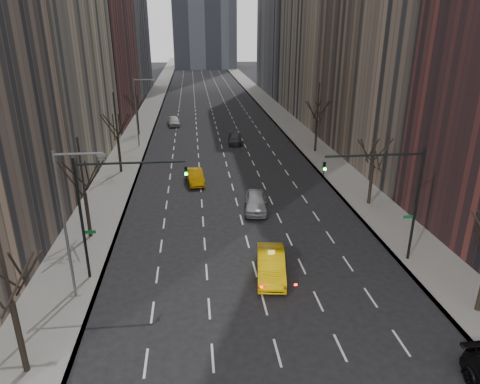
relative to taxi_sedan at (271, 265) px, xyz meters
name	(u,v)px	position (x,y,z in m)	size (l,w,h in m)	color
sidewalk_left	(148,113)	(-13.16, 58.96, -0.75)	(4.50, 320.00, 0.15)	slate
sidewalk_right	(275,110)	(11.34, 58.96, -0.75)	(4.50, 320.00, 0.15)	slate
tree_lw_a	(12,304)	(-12.91, -7.04, 3.05)	(3.36, 3.50, 8.28)	black
tree_lw_b	(85,193)	(-12.91, 6.96, 2.89)	(3.36, 3.50, 7.82)	black
tree_lw_c	(118,138)	(-12.91, 22.96, 3.21)	(3.36, 3.50, 8.74)	black
tree_lw_d	(137,112)	(-12.91, 40.96, 2.73)	(3.36, 3.50, 7.36)	black
tree_rw_b	(373,166)	(11.09, 10.96, 2.89)	(3.36, 3.50, 7.82)	black
tree_rw_c	(317,121)	(11.09, 28.96, 3.21)	(3.36, 3.50, 8.74)	black
traffic_mast_left	(108,199)	(-10.02, 0.95, 4.66)	(6.69, 0.39, 8.00)	black
traffic_mast_right	(394,188)	(8.19, 0.95, 4.66)	(6.69, 0.39, 8.00)	black
streetlight_near	(69,212)	(-11.75, -1.04, 4.79)	(2.83, 0.22, 9.00)	slate
streetlight_far	(139,106)	(-11.75, 33.96, 4.79)	(2.83, 0.22, 9.00)	slate
taxi_sedan	(271,265)	(0.00, 0.00, 0.00)	(1.75, 5.02, 1.65)	#FFC805
silver_sedan_ahead	(256,202)	(0.59, 10.83, -0.02)	(1.91, 4.75, 1.62)	#ACAEB4
far_taxi	(195,177)	(-4.68, 18.57, -0.10)	(1.54, 4.41, 1.45)	orange
far_suv_grey	(235,138)	(1.11, 34.61, -0.13)	(1.94, 4.78, 1.39)	#2F2E34
far_car_white	(174,121)	(-7.88, 47.37, -0.06)	(1.82, 4.53, 1.54)	silver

